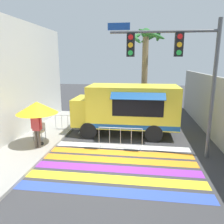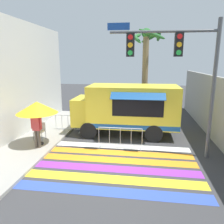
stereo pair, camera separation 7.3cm
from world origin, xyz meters
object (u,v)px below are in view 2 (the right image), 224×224
(patio_umbrella, at_px, (37,108))
(vendor_person, at_px, (37,126))
(barricade_side, at_px, (68,124))
(palm_tree, at_px, (145,61))
(food_truck, at_px, (125,107))
(barricade_front, at_px, (120,138))
(folding_chair, at_px, (40,130))
(traffic_signal_pole, at_px, (178,62))

(patio_umbrella, height_order, vendor_person, patio_umbrella)
(patio_umbrella, distance_m, barricade_side, 2.87)
(patio_umbrella, distance_m, palm_tree, 7.42)
(food_truck, relative_size, barricade_front, 2.72)
(barricade_side, bearing_deg, folding_chair, -116.88)
(folding_chair, xyz_separation_m, palm_tree, (5.24, 4.41, 3.43))
(traffic_signal_pole, bearing_deg, barricade_front, 168.46)
(palm_tree, bearing_deg, folding_chair, -139.88)
(traffic_signal_pole, distance_m, patio_umbrella, 6.57)
(food_truck, xyz_separation_m, vendor_person, (-3.80, -2.85, -0.43))
(food_truck, bearing_deg, traffic_signal_pole, -47.87)
(barricade_front, xyz_separation_m, barricade_side, (-3.27, 2.04, -0.02))
(patio_umbrella, distance_m, barricade_front, 4.15)
(food_truck, distance_m, palm_tree, 3.78)
(barricade_side, bearing_deg, patio_umbrella, -104.27)
(traffic_signal_pole, bearing_deg, palm_tree, 103.64)
(food_truck, height_order, barricade_side, food_truck)
(patio_umbrella, height_order, barricade_front, patio_umbrella)
(patio_umbrella, height_order, palm_tree, palm_tree)
(vendor_person, distance_m, barricade_side, 2.93)
(folding_chair, distance_m, palm_tree, 7.66)
(food_truck, height_order, palm_tree, palm_tree)
(vendor_person, relative_size, barricade_front, 0.86)
(traffic_signal_pole, bearing_deg, patio_umbrella, 178.91)
(patio_umbrella, xyz_separation_m, folding_chair, (-0.27, 0.66, -1.29))
(patio_umbrella, xyz_separation_m, barricade_side, (0.61, 2.40, -1.45))
(vendor_person, xyz_separation_m, palm_tree, (4.85, 5.49, 2.93))
(palm_tree, bearing_deg, barricade_front, -103.03)
(food_truck, height_order, traffic_signal_pole, traffic_signal_pole)
(vendor_person, height_order, palm_tree, palm_tree)
(vendor_person, distance_m, palm_tree, 7.88)
(barricade_side, bearing_deg, food_truck, 0.63)
(food_truck, bearing_deg, vendor_person, -143.12)
(patio_umbrella, height_order, folding_chair, patio_umbrella)
(barricade_front, bearing_deg, barricade_side, 148.03)
(traffic_signal_pole, height_order, barricade_front, traffic_signal_pole)
(barricade_front, relative_size, palm_tree, 0.34)
(folding_chair, relative_size, vendor_person, 0.48)
(food_truck, xyz_separation_m, patio_umbrella, (-3.92, -2.44, 0.36))
(food_truck, xyz_separation_m, barricade_side, (-3.31, -0.04, -1.10))
(barricade_front, bearing_deg, traffic_signal_pole, -11.54)
(barricade_front, bearing_deg, patio_umbrella, -174.67)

